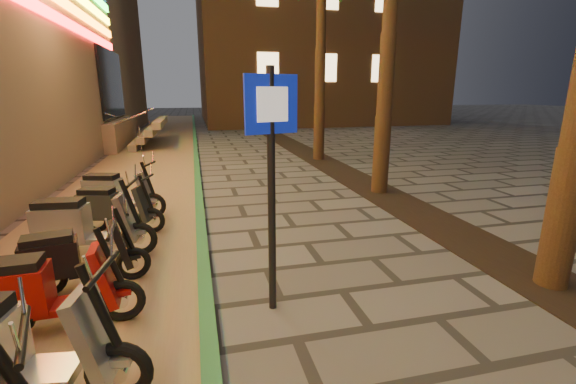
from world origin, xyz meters
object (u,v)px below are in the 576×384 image
object	(u,v)px
scooter_7	(41,291)
scooter_10	(111,208)
scooter_8	(72,258)
scooter_9	(81,225)
pedestrian_sign	(272,160)
scooter_6	(4,350)
scooter_11	(115,193)

from	to	relation	value
scooter_7	scooter_10	xyz separation A→B (m)	(0.12, 3.10, -0.03)
scooter_8	scooter_9	distance (m)	1.09
pedestrian_sign	scooter_7	world-z (taller)	pedestrian_sign
pedestrian_sign	scooter_6	distance (m)	2.84
scooter_8	scooter_11	world-z (taller)	scooter_11
scooter_6	scooter_9	xyz separation A→B (m)	(-0.20, 3.05, -0.01)
pedestrian_sign	scooter_7	bearing A→B (deg)	161.73
pedestrian_sign	scooter_8	bearing A→B (deg)	141.29
scooter_7	scooter_11	size ratio (longest dim) A/B	0.99
scooter_6	scooter_10	xyz separation A→B (m)	(0.02, 4.16, -0.08)
scooter_7	scooter_8	size ratio (longest dim) A/B	1.08
scooter_9	scooter_11	world-z (taller)	scooter_9
scooter_6	scooter_7	xyz separation A→B (m)	(-0.10, 1.06, -0.05)
pedestrian_sign	scooter_9	distance (m)	3.52
scooter_6	scooter_11	xyz separation A→B (m)	(-0.08, 5.13, -0.04)
scooter_8	scooter_10	xyz separation A→B (m)	(0.07, 2.19, 0.01)
scooter_10	scooter_11	distance (m)	0.97
pedestrian_sign	scooter_9	bearing A→B (deg)	124.68
scooter_8	scooter_10	size ratio (longest dim) A/B	0.98
scooter_6	scooter_10	distance (m)	4.16
scooter_10	scooter_11	bearing A→B (deg)	110.94
pedestrian_sign	scooter_8	size ratio (longest dim) A/B	1.84
pedestrian_sign	scooter_10	distance (m)	4.17
scooter_7	scooter_9	size ratio (longest dim) A/B	0.92
scooter_7	pedestrian_sign	bearing A→B (deg)	-5.35
scooter_7	scooter_9	distance (m)	1.99
scooter_8	scooter_9	bearing A→B (deg)	84.75
scooter_7	scooter_11	distance (m)	4.07
pedestrian_sign	scooter_6	size ratio (longest dim) A/B	1.55
pedestrian_sign	scooter_11	bearing A→B (deg)	104.11
scooter_9	scooter_11	xyz separation A→B (m)	(0.12, 2.08, -0.04)
scooter_10	scooter_7	bearing A→B (deg)	-76.86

